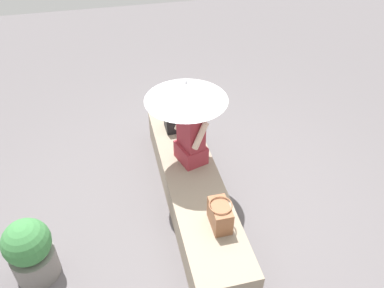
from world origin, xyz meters
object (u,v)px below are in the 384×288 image
(person_seated, at_px, (191,133))
(handbag_black, at_px, (172,121))
(parasol, at_px, (186,91))
(tote_bag_canvas, at_px, (220,215))
(planter_near, at_px, (30,251))

(person_seated, xyz_separation_m, handbag_black, (-0.65, -0.10, -0.26))
(parasol, bearing_deg, person_seated, 131.32)
(person_seated, bearing_deg, handbag_black, -171.28)
(tote_bag_canvas, distance_m, planter_near, 1.83)
(parasol, relative_size, handbag_black, 4.00)
(parasol, bearing_deg, planter_near, -64.82)
(person_seated, bearing_deg, tote_bag_canvas, 2.61)
(tote_bag_canvas, height_order, planter_near, planter_near)
(tote_bag_canvas, relative_size, planter_near, 0.43)
(person_seated, relative_size, tote_bag_canvas, 2.90)
(planter_near, bearing_deg, parasol, 115.18)
(parasol, xyz_separation_m, planter_near, (0.80, -1.70, -1.03))
(person_seated, relative_size, planter_near, 1.26)
(handbag_black, xyz_separation_m, planter_near, (1.50, -1.67, -0.19))
(person_seated, distance_m, handbag_black, 0.70)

